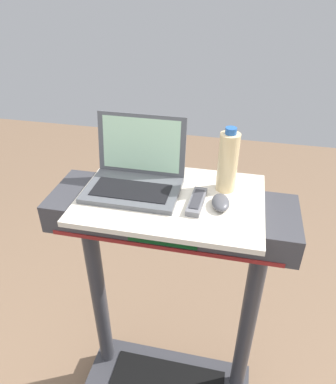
# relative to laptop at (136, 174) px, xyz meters

# --- Properties ---
(desk_board) EXTENTS (0.65, 0.45, 0.02)m
(desk_board) POSITION_rel_laptop_xyz_m (0.14, -0.04, -0.06)
(desk_board) COLOR beige
(desk_board) RESTS_ON treadmill_base
(laptop) EXTENTS (0.34, 0.27, 0.24)m
(laptop) POSITION_rel_laptop_xyz_m (0.00, 0.00, 0.00)
(laptop) COLOR #515459
(laptop) RESTS_ON desk_board
(computer_mouse) EXTENTS (0.07, 0.11, 0.03)m
(computer_mouse) POSITION_rel_laptop_xyz_m (0.32, -0.07, -0.03)
(computer_mouse) COLOR #4C4C51
(computer_mouse) RESTS_ON desk_board
(water_bottle) EXTENTS (0.07, 0.07, 0.24)m
(water_bottle) POSITION_rel_laptop_xyz_m (0.33, 0.05, 0.06)
(water_bottle) COLOR beige
(water_bottle) RESTS_ON desk_board
(tv_remote) EXTENTS (0.05, 0.16, 0.02)m
(tv_remote) POSITION_rel_laptop_xyz_m (0.24, -0.07, -0.04)
(tv_remote) COLOR slate
(tv_remote) RESTS_ON desk_board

